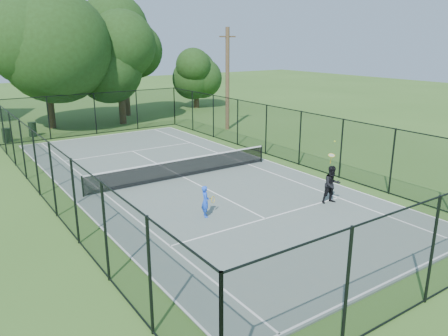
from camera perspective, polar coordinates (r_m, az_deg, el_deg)
ground at (r=21.93m, az=-5.31°, el=-1.35°), size 120.00×120.00×0.00m
tennis_court at (r=21.92m, az=-5.31°, el=-1.27°), size 11.00×24.00×0.06m
tennis_net at (r=21.76m, az=-5.35°, el=0.10°), size 10.08×0.08×0.95m
fence at (r=21.52m, az=-5.42°, el=2.46°), size 13.10×26.10×3.00m
tree_near_left at (r=36.38m, az=-22.58°, el=15.17°), size 8.27×8.27×10.78m
tree_near_mid at (r=36.61m, az=-13.49°, el=12.88°), size 5.82×5.82×7.61m
tree_near_right at (r=40.71m, az=-12.98°, el=14.90°), size 6.69×6.69×9.23m
tree_far_right at (r=44.74m, az=-3.70°, el=12.19°), size 4.15×4.15×5.49m
trash_bin_left at (r=32.89m, az=-26.54°, el=3.85°), size 0.58×0.58×0.96m
trash_bin_right at (r=34.16m, az=-23.74°, el=4.66°), size 0.58×0.58×1.02m
utility_pole at (r=33.39m, az=0.45°, el=11.57°), size 1.40×0.30×7.56m
player_blue at (r=16.87m, az=-2.44°, el=-4.36°), size 0.80×0.53×1.25m
player_black at (r=18.75m, az=13.91°, el=-2.10°), size 0.91×0.88×2.56m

